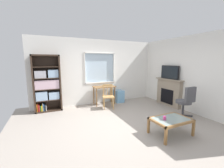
{
  "coord_description": "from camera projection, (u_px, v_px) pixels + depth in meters",
  "views": [
    {
      "loc": [
        -1.93,
        -3.35,
        1.78
      ],
      "look_at": [
        0.01,
        0.88,
        1.03
      ],
      "focal_mm": 22.94,
      "sensor_mm": 36.0,
      "label": 1
    }
  ],
  "objects": [
    {
      "name": "ground",
      "position": [
        124.0,
        124.0,
        4.09
      ],
      "size": [
        6.15,
        5.74,
        0.02
      ],
      "primitive_type": "cube",
      "color": "#9E9389"
    },
    {
      "name": "wall_back_with_window",
      "position": [
        97.0,
        72.0,
        6.0
      ],
      "size": [
        5.15,
        0.15,
        2.65
      ],
      "color": "white",
      "rests_on": "ground"
    },
    {
      "name": "wall_right",
      "position": [
        191.0,
        74.0,
        4.96
      ],
      "size": [
        0.12,
        4.94,
        2.65
      ],
      "primitive_type": "cube",
      "color": "white",
      "rests_on": "ground"
    },
    {
      "name": "bookshelf",
      "position": [
        47.0,
        85.0,
        5.04
      ],
      "size": [
        0.9,
        0.38,
        2.0
      ],
      "color": "#38281E",
      "rests_on": "ground"
    },
    {
      "name": "desk_under_window",
      "position": [
        104.0,
        89.0,
        5.87
      ],
      "size": [
        0.89,
        0.47,
        0.76
      ],
      "color": "brown",
      "rests_on": "ground"
    },
    {
      "name": "wooden_chair",
      "position": [
        108.0,
        96.0,
        5.42
      ],
      "size": [
        0.51,
        0.5,
        0.9
      ],
      "color": "tan",
      "rests_on": "ground"
    },
    {
      "name": "plastic_drawer_unit",
      "position": [
        119.0,
        96.0,
        6.27
      ],
      "size": [
        0.35,
        0.4,
        0.52
      ],
      "primitive_type": "cube",
      "color": "#72ADDB",
      "rests_on": "ground"
    },
    {
      "name": "fireplace",
      "position": [
        169.0,
        92.0,
        5.73
      ],
      "size": [
        0.26,
        1.23,
        1.08
      ],
      "color": "gray",
      "rests_on": "ground"
    },
    {
      "name": "tv",
      "position": [
        170.0,
        72.0,
        5.6
      ],
      "size": [
        0.06,
        0.84,
        0.52
      ],
      "color": "black",
      "rests_on": "fireplace"
    },
    {
      "name": "office_chair",
      "position": [
        186.0,
        100.0,
        4.51
      ],
      "size": [
        0.56,
        0.58,
        1.0
      ],
      "color": "#4C4C51",
      "rests_on": "ground"
    },
    {
      "name": "coffee_table",
      "position": [
        171.0,
        121.0,
        3.46
      ],
      "size": [
        0.92,
        0.62,
        0.41
      ],
      "color": "#8C9E99",
      "rests_on": "ground"
    },
    {
      "name": "sippy_cup",
      "position": [
        165.0,
        118.0,
        3.38
      ],
      "size": [
        0.07,
        0.07,
        0.09
      ],
      "primitive_type": "cylinder",
      "color": "#DB3D84",
      "rests_on": "coffee_table"
    }
  ]
}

